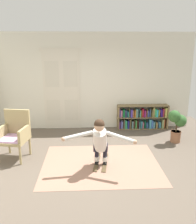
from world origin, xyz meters
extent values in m
plane|color=brown|center=(0.00, 0.00, 0.00)|extent=(7.20, 7.20, 0.00)
cube|color=beige|center=(0.00, 2.60, 1.45)|extent=(6.00, 0.10, 2.90)
cube|color=beige|center=(-1.24, 2.54, 1.18)|extent=(0.55, 0.04, 2.35)
cube|color=beige|center=(-1.24, 2.52, 1.69)|extent=(0.41, 0.01, 0.76)
cube|color=beige|center=(-1.24, 2.52, 0.59)|extent=(0.41, 0.01, 0.64)
cube|color=beige|center=(-0.69, 2.54, 1.18)|extent=(0.55, 0.04, 2.35)
cube|color=beige|center=(-0.69, 2.52, 1.69)|extent=(0.41, 0.01, 0.76)
cube|color=beige|center=(-0.69, 2.52, 0.59)|extent=(0.41, 0.01, 0.64)
cube|color=beige|center=(-0.97, 2.54, 2.40)|extent=(1.22, 0.04, 0.10)
cube|color=#976E5B|center=(0.08, 0.09, 0.00)|extent=(2.54, 2.00, 0.01)
cube|color=brown|center=(0.75, 2.39, 0.38)|extent=(0.04, 0.30, 0.75)
cube|color=brown|center=(2.27, 2.39, 0.38)|extent=(0.04, 0.30, 0.75)
cube|color=brown|center=(1.51, 2.39, 0.01)|extent=(1.52, 0.30, 0.02)
cube|color=brown|center=(1.51, 2.39, 0.38)|extent=(1.52, 0.30, 0.02)
cube|color=brown|center=(1.51, 2.39, 0.74)|extent=(1.52, 0.30, 0.02)
cube|color=#6A347D|center=(0.79, 2.39, 0.13)|extent=(0.04, 0.22, 0.21)
cube|color=#6A73C5|center=(0.87, 2.40, 0.14)|extent=(0.06, 0.17, 0.23)
cube|color=brown|center=(0.94, 2.40, 0.16)|extent=(0.04, 0.16, 0.28)
cube|color=#2B8F5E|center=(0.99, 2.39, 0.15)|extent=(0.07, 0.22, 0.27)
cube|color=navy|center=(1.06, 2.39, 0.14)|extent=(0.04, 0.21, 0.25)
cube|color=brown|center=(1.13, 2.39, 0.16)|extent=(0.05, 0.14, 0.28)
cube|color=slate|center=(1.20, 2.40, 0.13)|extent=(0.05, 0.19, 0.23)
cube|color=#563025|center=(1.24, 2.41, 0.14)|extent=(0.04, 0.16, 0.24)
cube|color=#3F873B|center=(1.31, 2.41, 0.15)|extent=(0.05, 0.19, 0.26)
cube|color=#4D1E1D|center=(1.37, 2.40, 0.14)|extent=(0.03, 0.15, 0.24)
cube|color=#39656D|center=(1.42, 2.39, 0.14)|extent=(0.03, 0.21, 0.23)
cube|color=teal|center=(1.48, 2.41, 0.13)|extent=(0.04, 0.18, 0.22)
cube|color=#A65A6D|center=(1.53, 2.40, 0.12)|extent=(0.04, 0.22, 0.20)
cube|color=#0C5130|center=(1.59, 2.38, 0.14)|extent=(0.04, 0.16, 0.25)
cube|color=#2D4E7D|center=(1.66, 2.38, 0.11)|extent=(0.07, 0.15, 0.18)
cube|color=teal|center=(1.74, 2.37, 0.17)|extent=(0.06, 0.20, 0.30)
cube|color=#4674CD|center=(1.81, 2.41, 0.15)|extent=(0.04, 0.22, 0.26)
cube|color=#72BAD2|center=(1.86, 2.41, 0.12)|extent=(0.03, 0.23, 0.20)
cube|color=#2A4E48|center=(1.90, 2.41, 0.13)|extent=(0.03, 0.20, 0.22)
cube|color=tan|center=(1.95, 2.39, 0.12)|extent=(0.04, 0.23, 0.19)
cube|color=#2B3A54|center=(1.99, 2.38, 0.12)|extent=(0.03, 0.19, 0.21)
cube|color=teal|center=(2.06, 2.40, 0.11)|extent=(0.06, 0.17, 0.19)
cube|color=#7D8855|center=(2.14, 2.38, 0.16)|extent=(0.06, 0.20, 0.29)
cube|color=#B3522D|center=(2.20, 2.39, 0.16)|extent=(0.03, 0.18, 0.29)
cube|color=navy|center=(0.79, 2.39, 0.51)|extent=(0.05, 0.16, 0.25)
cube|color=#B8779C|center=(0.84, 2.40, 0.49)|extent=(0.05, 0.16, 0.21)
cube|color=#137731|center=(0.91, 2.40, 0.51)|extent=(0.04, 0.21, 0.25)
cube|color=#212D4C|center=(0.97, 2.40, 0.50)|extent=(0.05, 0.24, 0.23)
cube|color=#1A645C|center=(1.04, 2.39, 0.48)|extent=(0.06, 0.17, 0.18)
cube|color=brown|center=(1.09, 2.40, 0.53)|extent=(0.03, 0.14, 0.29)
cube|color=#4938A9|center=(1.15, 2.39, 0.50)|extent=(0.05, 0.22, 0.24)
cube|color=#B16448|center=(1.20, 2.37, 0.49)|extent=(0.03, 0.15, 0.21)
cube|color=#96551A|center=(1.26, 2.37, 0.50)|extent=(0.04, 0.20, 0.22)
cube|color=slate|center=(1.31, 2.38, 0.52)|extent=(0.05, 0.22, 0.27)
cube|color=#384960|center=(1.36, 2.41, 0.50)|extent=(0.03, 0.14, 0.24)
cube|color=teal|center=(1.42, 2.37, 0.49)|extent=(0.03, 0.19, 0.22)
cube|color=brown|center=(1.46, 2.40, 0.49)|extent=(0.04, 0.19, 0.21)
cube|color=#A21A31|center=(1.51, 2.39, 0.51)|extent=(0.04, 0.18, 0.26)
cube|color=#732061|center=(1.57, 2.40, 0.49)|extent=(0.05, 0.22, 0.21)
cube|color=brown|center=(1.63, 2.39, 0.50)|extent=(0.04, 0.19, 0.23)
cube|color=#3F4FB0|center=(1.67, 2.41, 0.48)|extent=(0.04, 0.18, 0.20)
cube|color=#3C567D|center=(1.73, 2.39, 0.50)|extent=(0.03, 0.14, 0.24)
cube|color=brown|center=(1.79, 2.38, 0.50)|extent=(0.05, 0.23, 0.23)
cube|color=#9D9853|center=(1.84, 2.37, 0.53)|extent=(0.05, 0.16, 0.30)
cube|color=#39B062|center=(1.89, 2.38, 0.51)|extent=(0.05, 0.18, 0.25)
cube|color=#2DACC6|center=(1.94, 2.40, 0.50)|extent=(0.05, 0.24, 0.23)
cube|color=gold|center=(2.01, 2.39, 0.49)|extent=(0.04, 0.17, 0.22)
cube|color=navy|center=(2.08, 2.39, 0.50)|extent=(0.07, 0.17, 0.24)
cube|color=#C83B52|center=(2.15, 2.41, 0.51)|extent=(0.04, 0.16, 0.24)
cube|color=#B4B252|center=(2.22, 2.37, 0.53)|extent=(0.05, 0.19, 0.29)
cylinder|color=tan|center=(-1.67, 0.15, 0.21)|extent=(0.06, 0.06, 0.42)
cylinder|color=tan|center=(-2.09, 0.76, 0.21)|extent=(0.06, 0.06, 0.42)
cylinder|color=tan|center=(-1.58, 0.67, 0.21)|extent=(0.06, 0.06, 0.42)
cube|color=tan|center=(-1.88, 0.46, 0.45)|extent=(0.70, 0.70, 0.06)
cube|color=#D1A4DB|center=(-1.88, 0.46, 0.50)|extent=(0.63, 0.63, 0.04)
cube|color=tan|center=(-1.83, 0.72, 0.80)|extent=(0.60, 0.17, 0.60)
cube|color=tan|center=(-2.15, 0.51, 0.62)|extent=(0.16, 0.56, 0.28)
cube|color=tan|center=(-1.62, 0.41, 0.62)|extent=(0.16, 0.56, 0.28)
cylinder|color=#8C5A3F|center=(2.16, 1.25, 0.15)|extent=(0.26, 0.26, 0.31)
cylinder|color=#8C5A3F|center=(2.16, 1.25, 0.29)|extent=(0.28, 0.28, 0.04)
cylinder|color=#4C3823|center=(2.16, 1.25, 0.49)|extent=(0.04, 0.04, 0.36)
sphere|color=#2E5928|center=(2.22, 1.19, 0.62)|extent=(0.32, 0.32, 0.32)
sphere|color=#2E5928|center=(2.05, 1.19, 0.74)|extent=(0.32, 0.32, 0.32)
sphere|color=#2E5928|center=(2.25, 1.16, 0.63)|extent=(0.22, 0.22, 0.22)
cube|color=#4D3E26|center=(-0.01, 0.10, 0.01)|extent=(0.20, 0.75, 0.01)
cube|color=#4D3E26|center=(0.04, 0.44, 0.05)|extent=(0.11, 0.13, 0.06)
cube|color=black|center=(-0.02, 0.08, 0.04)|extent=(0.10, 0.13, 0.04)
cube|color=#4D3E26|center=(0.17, 0.08, 0.01)|extent=(0.20, 0.75, 0.01)
cube|color=#4D3E26|center=(0.22, 0.41, 0.05)|extent=(0.11, 0.13, 0.06)
cube|color=black|center=(0.16, 0.06, 0.04)|extent=(0.10, 0.13, 0.04)
cylinder|color=white|center=(-0.01, 0.10, 0.13)|extent=(0.13, 0.13, 0.10)
cylinder|color=black|center=(-0.01, 0.10, 0.33)|extent=(0.10, 0.10, 0.30)
cylinder|color=black|center=(-0.02, 0.07, 0.42)|extent=(0.13, 0.13, 0.22)
cylinder|color=white|center=(0.17, 0.08, 0.13)|extent=(0.13, 0.13, 0.10)
cylinder|color=black|center=(0.17, 0.08, 0.33)|extent=(0.10, 0.10, 0.30)
cylinder|color=black|center=(0.16, 0.04, 0.42)|extent=(0.13, 0.13, 0.22)
cube|color=black|center=(0.07, 0.06, 0.41)|extent=(0.32, 0.22, 0.14)
cylinder|color=silver|center=(0.05, -0.07, 0.64)|extent=(0.35, 0.54, 0.59)
sphere|color=tan|center=(0.02, -0.26, 0.99)|extent=(0.23, 0.23, 0.20)
sphere|color=#382619|center=(0.02, -0.25, 1.03)|extent=(0.24, 0.24, 0.21)
cylinder|color=silver|center=(-0.40, -0.22, 0.80)|extent=(0.59, 0.18, 0.17)
sphere|color=tan|center=(-0.68, -0.27, 0.75)|extent=(0.10, 0.10, 0.09)
cylinder|color=silver|center=(0.43, -0.36, 0.80)|extent=(0.56, 0.34, 0.17)
sphere|color=tan|center=(0.69, -0.49, 0.75)|extent=(0.10, 0.10, 0.09)
camera|label=1|loc=(-0.22, -4.72, 2.52)|focal=38.77mm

